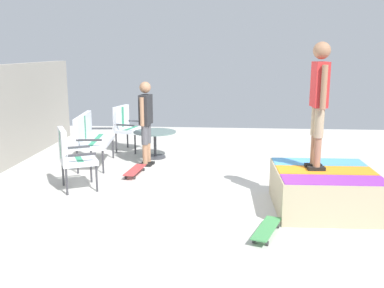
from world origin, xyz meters
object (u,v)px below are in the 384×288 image
Objects in this scene: patio_bench at (90,135)px; skateboard_by_bench at (135,170)px; skateboard_spare at (267,229)px; patio_chair_by_wall at (71,153)px; patio_table at (155,139)px; patio_chair_near_house at (126,124)px; skate_ramp at (327,190)px; person_skater at (319,95)px; person_watching at (146,117)px.

skateboard_by_bench is (-0.59, -1.01, -0.53)m from patio_bench.
skateboard_by_bench and skateboard_spare have the same top height.
skateboard_by_bench is at bearing -42.45° from patio_chair_by_wall.
patio_bench is at bearing 6.24° from patio_chair_by_wall.
patio_chair_near_house is at bearing 49.77° from patio_table.
person_skater reaches higher than skate_ramp.
skateboard_by_bench is (0.92, -0.85, -0.53)m from patio_chair_by_wall.
patio_bench is 0.73× the size of person_skater.
patio_bench is at bearing 95.99° from person_watching.
patio_table is (2.24, -1.01, -0.21)m from patio_chair_by_wall.
skateboard_by_bench is 1.00× the size of skateboard_spare.
patio_table reaches higher than skateboard_spare.
person_watching is 3.94m from skateboard_spare.
skateboard_by_bench is 3.33m from skateboard_spare.
person_watching is at bearing 52.66° from person_skater.
person_skater reaches higher than person_watching.
skateboard_spare is (-2.52, -2.18, 0.00)m from skateboard_by_bench.
patio_chair_near_house is 5.30m from skateboard_spare.
person_skater is 2.02m from skateboard_spare.
skate_ramp reaches higher than skateboard_by_bench.
patio_table is at bearing -24.17° from patio_chair_by_wall.
patio_table is at bearing -6.96° from skateboard_by_bench.
patio_chair_near_house is at bearing 45.89° from person_skater.
person_watching is (0.12, -1.10, 0.35)m from patio_bench.
skate_ramp is 1.32× the size of person_watching.
patio_chair_by_wall reaches higher than skate_ramp.
skateboard_by_bench is at bearing 63.80° from skate_ramp.
patio_bench is 1.27× the size of patio_chair_by_wall.
skateboard_spare is (-3.22, -2.09, -0.88)m from person_watching.
patio_table is 0.51× the size of person_skater.
patio_chair_by_wall is 0.61× the size of person_watching.
skateboard_spare is at bearing -139.11° from skateboard_by_bench.
patio_chair_by_wall is at bearing -173.76° from patio_bench.
patio_chair_by_wall is 1.13× the size of patio_table.
person_watching is 1.13m from skateboard_by_bench.
person_watching reaches higher than patio_chair_near_house.
patio_chair_near_house and patio_chair_by_wall have the same top height.
patio_bench is at bearing 59.79° from skateboard_by_bench.
person_watching is at bearing -84.01° from patio_bench.
patio_chair_near_house is 1.48m from person_watching.
skate_ramp is 1.36m from person_skater.
patio_bench is at bearing 45.77° from skateboard_spare.
skate_ramp is at bearing -43.32° from skateboard_spare.
person_watching is (-0.61, 0.07, 0.56)m from patio_table.
patio_chair_near_house is 2.90m from patio_chair_by_wall.
skateboard_by_bench is at bearing 63.45° from person_skater.
patio_chair_by_wall is 1.25× the size of skateboard_by_bench.
patio_bench reaches higher than skateboard_by_bench.
skateboard_spare is at bearing -147.03° from person_watching.
patio_chair_near_house is at bearing 46.74° from skate_ramp.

